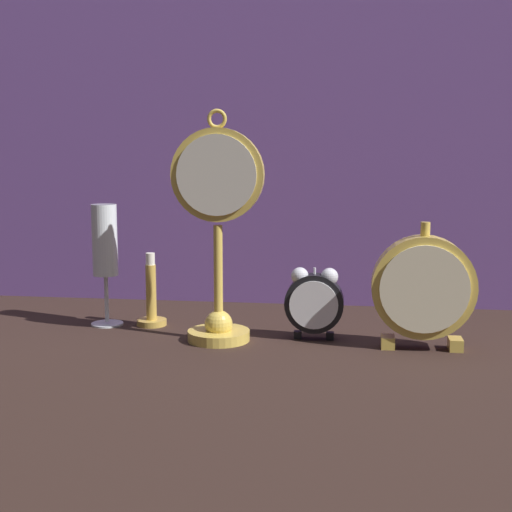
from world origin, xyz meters
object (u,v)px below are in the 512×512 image
at_px(pocket_watch_on_stand, 218,233).
at_px(champagne_flute, 105,249).
at_px(alarm_clock_twin_bell, 314,300).
at_px(brass_candlestick, 151,303).
at_px(mantel_clock_silver, 423,288).

height_order(pocket_watch_on_stand, champagne_flute, pocket_watch_on_stand).
height_order(alarm_clock_twin_bell, champagne_flute, champagne_flute).
height_order(champagne_flute, brass_candlestick, champagne_flute).
bearing_deg(alarm_clock_twin_bell, brass_candlestick, 169.03).
bearing_deg(alarm_clock_twin_bell, mantel_clock_silver, -11.85).
relative_size(pocket_watch_on_stand, brass_candlestick, 2.87).
height_order(mantel_clock_silver, champagne_flute, champagne_flute).
distance_m(pocket_watch_on_stand, brass_candlestick, 0.20).
relative_size(mantel_clock_silver, champagne_flute, 0.93).
bearing_deg(alarm_clock_twin_bell, champagne_flute, 172.49).
bearing_deg(brass_candlestick, mantel_clock_silver, -11.30).
bearing_deg(pocket_watch_on_stand, champagne_flute, 160.37).
xyz_separation_m(alarm_clock_twin_bell, brass_candlestick, (-0.28, 0.05, -0.02)).
height_order(alarm_clock_twin_bell, mantel_clock_silver, mantel_clock_silver).
bearing_deg(mantel_clock_silver, champagne_flute, 171.11).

